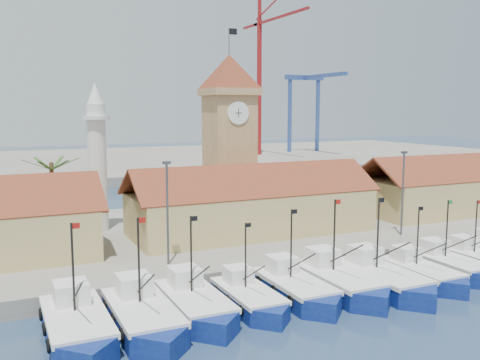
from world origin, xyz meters
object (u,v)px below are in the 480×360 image
boat_5 (340,284)px  boat_0 (78,328)px  clock_tower (229,135)px  minaret (97,157)px

boat_5 → boat_0: bearing=-179.2°
clock_tower → minaret: (-15.00, 2.00, -2.23)m
clock_tower → minaret: bearing=172.4°
boat_0 → minaret: size_ratio=0.65×
boat_0 → minaret: bearing=76.6°
minaret → boat_0: bearing=-103.4°
boat_0 → clock_tower: clock_tower is taller
boat_0 → boat_5: size_ratio=1.00×
boat_5 → clock_tower: clock_tower is taller
boat_5 → minaret: size_ratio=0.65×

